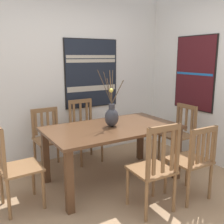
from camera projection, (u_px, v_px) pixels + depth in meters
The scene contains 12 objects.
ground_plane at pixel (130, 209), 2.86m from camera, with size 6.40×6.40×0.03m, color #A37F5B.
wall_back at pixel (64, 75), 4.13m from camera, with size 6.40×0.12×2.70m, color silver.
dining_table at pixel (112, 135), 3.38m from camera, with size 1.71×0.97×0.75m.
centerpiece_vase at pixel (112, 116), 3.33m from camera, with size 0.31×0.18×0.73m.
chair_0 at pixel (179, 133), 3.99m from camera, with size 0.43×0.43×0.91m.
chair_1 at pixel (155, 168), 2.71m from camera, with size 0.44×0.44×0.99m.
chair_2 at pixel (14, 165), 2.76m from camera, with size 0.44×0.44×0.96m.
chair_3 at pixel (49, 137), 3.80m from camera, with size 0.43×0.43×0.89m.
chair_4 at pixel (85, 130), 4.11m from camera, with size 0.43×0.43×0.97m.
chair_5 at pixel (193, 160), 2.96m from camera, with size 0.43×0.43×0.89m.
painting_on_back_wall at pixel (91, 74), 4.31m from camera, with size 0.95×0.05×1.12m.
painting_on_side_wall at pixel (195, 73), 4.14m from camera, with size 0.05×0.79×1.18m.
Camera 1 is at (-1.50, -2.10, 1.64)m, focal length 41.55 mm.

